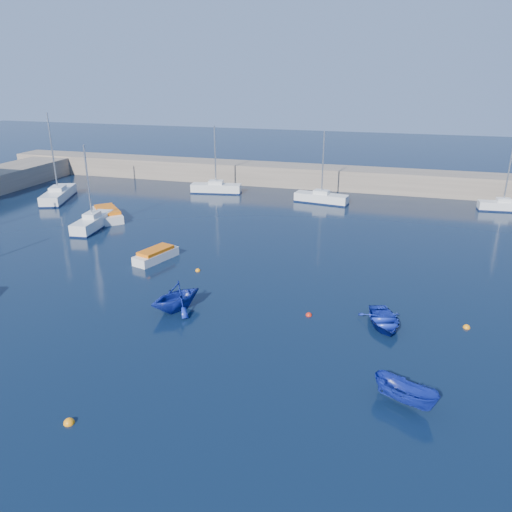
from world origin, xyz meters
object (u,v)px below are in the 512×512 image
(motorboat_2, at_px, (108,214))
(motorboat_1, at_px, (156,255))
(sailboat_7, at_px, (503,206))
(sailboat_3, at_px, (93,222))
(sailboat_5, at_px, (216,188))
(dinghy_right, at_px, (405,393))
(dinghy_center, at_px, (384,320))
(sailboat_6, at_px, (321,198))
(dinghy_left, at_px, (176,296))
(sailboat_4, at_px, (58,194))

(motorboat_2, bearing_deg, motorboat_1, -87.26)
(sailboat_7, distance_m, motorboat_2, 42.19)
(sailboat_3, relative_size, sailboat_5, 0.98)
(dinghy_right, bearing_deg, sailboat_5, 59.71)
(dinghy_right, bearing_deg, motorboat_1, 82.81)
(motorboat_2, bearing_deg, sailboat_7, -24.09)
(sailboat_3, distance_m, dinghy_center, 30.47)
(sailboat_5, xyz_separation_m, motorboat_2, (-6.58, -14.04, -0.09))
(sailboat_6, distance_m, motorboat_1, 24.24)
(motorboat_2, distance_m, dinghy_left, 23.20)
(sailboat_5, relative_size, dinghy_right, 2.58)
(sailboat_4, xyz_separation_m, sailboat_7, (49.46, 9.43, -0.08))
(sailboat_5, height_order, dinghy_left, sailboat_5)
(sailboat_7, bearing_deg, sailboat_5, 85.98)
(dinghy_left, bearing_deg, sailboat_5, 136.28)
(sailboat_4, bearing_deg, sailboat_7, -9.36)
(motorboat_2, xyz_separation_m, dinghy_right, (29.73, -23.00, 0.08))
(sailboat_4, relative_size, sailboat_5, 1.22)
(sailboat_4, xyz_separation_m, motorboat_2, (9.99, -5.44, -0.11))
(sailboat_3, height_order, dinghy_center, sailboat_3)
(motorboat_1, bearing_deg, dinghy_right, -18.21)
(sailboat_3, height_order, dinghy_left, sailboat_3)
(sailboat_3, xyz_separation_m, motorboat_2, (-0.49, 3.39, -0.10))
(sailboat_5, xyz_separation_m, dinghy_center, (21.84, -29.61, -0.24))
(sailboat_3, height_order, sailboat_6, sailboat_6)
(sailboat_4, bearing_deg, motorboat_1, -56.42)
(dinghy_center, bearing_deg, sailboat_5, 109.27)
(motorboat_2, relative_size, dinghy_left, 1.46)
(dinghy_center, bearing_deg, sailboat_6, 89.43)
(sailboat_3, bearing_deg, sailboat_6, 33.03)
(sailboat_7, distance_m, dinghy_center, 32.39)
(sailboat_4, height_order, dinghy_right, sailboat_4)
(motorboat_2, bearing_deg, dinghy_right, -82.44)
(sailboat_3, xyz_separation_m, motorboat_1, (9.78, -6.04, -0.18))
(sailboat_3, bearing_deg, dinghy_center, -30.23)
(sailboat_3, relative_size, motorboat_1, 1.90)
(sailboat_6, height_order, dinghy_left, sailboat_6)
(motorboat_2, xyz_separation_m, dinghy_left, (15.63, -17.14, 0.42))
(sailboat_6, relative_size, sailboat_7, 1.20)
(sailboat_4, xyz_separation_m, dinghy_center, (38.41, -21.02, -0.26))
(sailboat_4, distance_m, dinghy_right, 48.85)
(dinghy_left, bearing_deg, motorboat_1, 154.86)
(sailboat_3, distance_m, sailboat_4, 13.70)
(sailboat_6, xyz_separation_m, dinghy_center, (8.44, -28.36, -0.21))
(sailboat_4, bearing_deg, motorboat_2, -48.72)
(motorboat_1, relative_size, dinghy_center, 1.16)
(motorboat_1, bearing_deg, motorboat_2, 154.15)
(sailboat_4, height_order, sailboat_6, sailboat_4)
(motorboat_1, distance_m, dinghy_left, 9.40)
(sailboat_5, bearing_deg, dinghy_center, -152.67)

